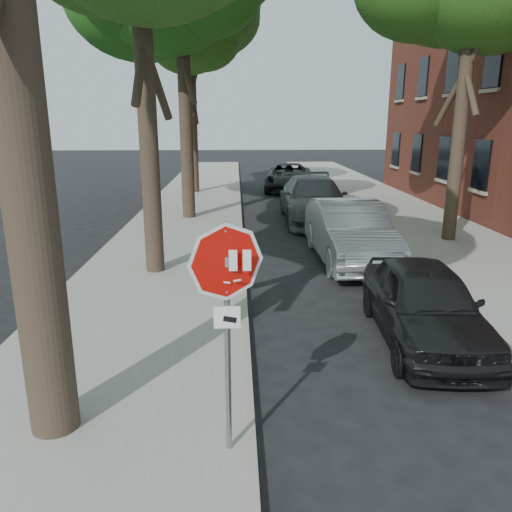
% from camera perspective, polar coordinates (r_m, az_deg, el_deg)
% --- Properties ---
extents(ground, '(120.00, 120.00, 0.00)m').
position_cam_1_polar(ground, '(6.15, 3.98, -21.74)').
color(ground, black).
rests_on(ground, ground).
extents(sidewalk_left, '(4.00, 55.00, 0.12)m').
position_cam_1_polar(sidewalk_left, '(17.37, -8.55, 3.03)').
color(sidewalk_left, gray).
rests_on(sidewalk_left, ground).
extents(sidewalk_right, '(4.00, 55.00, 0.12)m').
position_cam_1_polar(sidewalk_right, '(18.48, 18.70, 3.12)').
color(sidewalk_right, gray).
rests_on(sidewalk_right, ground).
extents(curb_left, '(0.12, 55.00, 0.13)m').
position_cam_1_polar(curb_left, '(17.27, -1.76, 3.13)').
color(curb_left, '#9E9384').
rests_on(curb_left, ground).
extents(curb_right, '(0.12, 55.00, 0.13)m').
position_cam_1_polar(curb_right, '(17.85, 12.53, 3.18)').
color(curb_right, '#9E9384').
rests_on(curb_right, ground).
extents(stop_sign, '(0.76, 0.34, 2.61)m').
position_cam_1_polar(stop_sign, '(5.16, -3.37, -4.60)').
color(stop_sign, gray).
rests_on(stop_sign, sidewalk_left).
extents(tree_far, '(5.29, 4.91, 9.33)m').
position_cam_1_polar(tree_far, '(26.31, -7.49, 22.85)').
color(tree_far, black).
rests_on(tree_far, sidewalk_left).
extents(car_a, '(1.88, 4.10, 1.36)m').
position_cam_1_polar(car_a, '(9.01, 18.68, -5.13)').
color(car_a, black).
rests_on(car_a, ground).
extents(car_b, '(1.80, 4.92, 1.61)m').
position_cam_1_polar(car_b, '(13.54, 10.67, 2.69)').
color(car_b, '#A7ACB0').
rests_on(car_b, ground).
extents(car_c, '(2.37, 5.69, 1.64)m').
position_cam_1_polar(car_c, '(18.91, 6.60, 6.44)').
color(car_c, '#48484D').
rests_on(car_c, ground).
extents(car_d, '(3.04, 5.46, 1.44)m').
position_cam_1_polar(car_d, '(27.14, 3.76, 8.97)').
color(car_d, black).
rests_on(car_d, ground).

